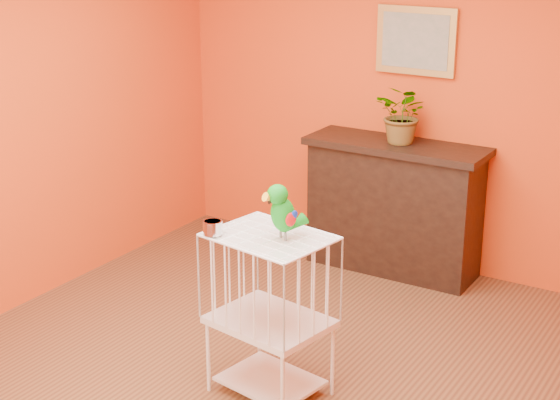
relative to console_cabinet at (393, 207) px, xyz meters
The scene contains 8 objects.
ground 2.08m from the console_cabinet, 89.20° to the right, with size 4.50×4.50×0.00m, color brown.
room_shell 2.28m from the console_cabinet, 89.20° to the right, with size 4.50×4.50×4.50m.
console_cabinet is the anchor object (origin of this frame).
potted_plant 0.68m from the console_cabinet, 21.38° to the right, with size 0.40×0.44×0.34m, color #26722D.
framed_picture 1.26m from the console_cabinet, 82.20° to the left, with size 0.62×0.04×0.50m.
birdcage 2.04m from the console_cabinet, 85.34° to the right, with size 0.70×0.58×0.98m.
feed_cup 2.25m from the console_cabinet, 92.77° to the right, with size 0.11×0.11×0.08m, color silver.
parrot 2.14m from the console_cabinet, 82.99° to the right, with size 0.19×0.28×0.32m.
Camera 1 is at (2.47, -3.71, 2.66)m, focal length 55.00 mm.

